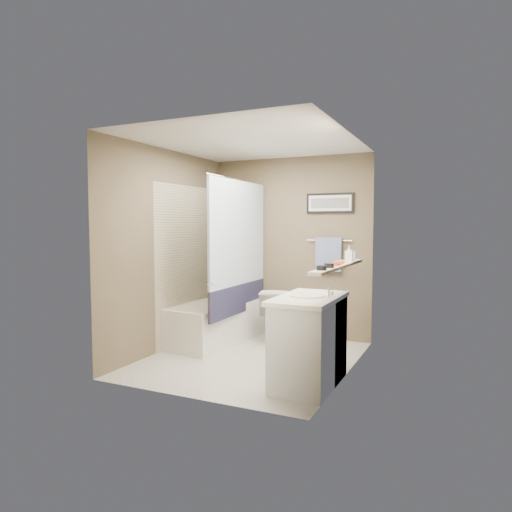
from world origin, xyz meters
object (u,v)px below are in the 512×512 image
at_px(vanity, 309,343).
at_px(hair_brush_front, 337,263).
at_px(candle_bowl_far, 329,266).
at_px(glass_jar, 352,256).
at_px(soap_bottle, 349,254).
at_px(hair_brush_back, 339,262).
at_px(candle_bowl_near, 321,268).
at_px(toilet, 278,314).
at_px(bathtub, 216,322).

height_order(vanity, hair_brush_front, hair_brush_front).
distance_m(vanity, candle_bowl_far, 0.76).
bearing_deg(glass_jar, soap_bottle, -90.00).
relative_size(vanity, hair_brush_front, 4.09).
bearing_deg(hair_brush_back, glass_jar, 90.00).
relative_size(candle_bowl_near, candle_bowl_far, 1.00).
xyz_separation_m(toilet, hair_brush_front, (1.07, -1.11, 0.79)).
height_order(bathtub, candle_bowl_near, candle_bowl_near).
bearing_deg(vanity, candle_bowl_near, -52.57).
bearing_deg(soap_bottle, hair_brush_back, -90.00).
relative_size(candle_bowl_far, hair_brush_front, 0.41).
height_order(toilet, glass_jar, glass_jar).
xyz_separation_m(candle_bowl_far, hair_brush_front, (0.00, 0.29, 0.00)).
bearing_deg(vanity, hair_brush_front, 56.99).
relative_size(candle_bowl_near, glass_jar, 0.90).
relative_size(vanity, glass_jar, 9.00).
bearing_deg(candle_bowl_far, toilet, 127.38).
distance_m(glass_jar, soap_bottle, 0.14).
distance_m(toilet, glass_jar, 1.43).
height_order(glass_jar, soap_bottle, soap_bottle).
distance_m(toilet, hair_brush_front, 1.73).
height_order(candle_bowl_near, glass_jar, glass_jar).
distance_m(toilet, vanity, 1.65).
bearing_deg(vanity, toilet, 122.32).
bearing_deg(candle_bowl_near, hair_brush_front, 90.00).
xyz_separation_m(bathtub, candle_bowl_far, (1.79, -1.06, 0.89)).
distance_m(bathtub, hair_brush_front, 2.14).
bearing_deg(hair_brush_front, bathtub, 156.69).
bearing_deg(hair_brush_front, candle_bowl_far, -90.00).
xyz_separation_m(bathtub, toilet, (0.72, 0.34, 0.09)).
bearing_deg(candle_bowl_near, glass_jar, 90.00).
bearing_deg(glass_jar, hair_brush_front, -90.00).
relative_size(bathtub, soap_bottle, 8.86).
distance_m(vanity, hair_brush_back, 0.84).
relative_size(vanity, candle_bowl_far, 10.00).
relative_size(bathtub, candle_bowl_near, 16.67).
relative_size(glass_jar, soap_bottle, 0.59).
xyz_separation_m(candle_bowl_near, hair_brush_back, (0.00, 0.59, 0.00)).
distance_m(hair_brush_front, soap_bottle, 0.48).
bearing_deg(candle_bowl_far, glass_jar, 90.00).
bearing_deg(toilet, vanity, 108.38).
bearing_deg(candle_bowl_near, hair_brush_back, 90.00).
xyz_separation_m(toilet, candle_bowl_near, (1.07, -1.63, 0.79)).
height_order(hair_brush_back, soap_bottle, soap_bottle).
distance_m(candle_bowl_near, hair_brush_front, 0.53).
xyz_separation_m(candle_bowl_near, glass_jar, (0.00, 1.14, 0.03)).
bearing_deg(vanity, candle_bowl_far, -1.41).
distance_m(bathtub, glass_jar, 2.01).
xyz_separation_m(toilet, hair_brush_back, (1.07, -1.04, 0.79)).
xyz_separation_m(bathtub, hair_brush_front, (1.79, -0.77, 0.89)).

